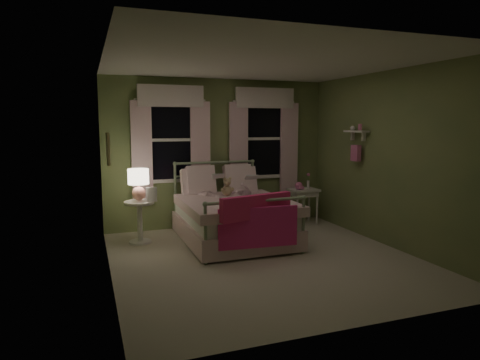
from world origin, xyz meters
name	(u,v)px	position (x,y,z in m)	size (l,w,h in m)	color
room_shell	(265,164)	(0.00, 0.00, 1.30)	(4.20, 4.20, 4.20)	beige
bed	(232,216)	(-0.10, 1.05, 0.38)	(1.58, 2.04, 1.18)	white
pink_throw	(257,215)	(-0.10, 0.02, 0.61)	(1.10, 0.36, 0.71)	#DF2B67
child_left	(208,178)	(-0.38, 1.47, 0.95)	(0.28, 0.18, 0.76)	#F7D1DD
child_right	(240,178)	(0.18, 1.47, 0.93)	(0.35, 0.27, 0.72)	#F7D1DD
book_left	(212,179)	(-0.38, 1.22, 0.96)	(0.20, 0.27, 0.03)	beige
book_right	(245,180)	(0.18, 1.22, 0.92)	(0.20, 0.27, 0.02)	beige
teddy_bear	(227,188)	(-0.10, 1.31, 0.79)	(0.22, 0.18, 0.30)	tan
nightstand_left	(140,216)	(-1.49, 1.38, 0.42)	(0.46, 0.46, 0.65)	white
table_lamp	(138,181)	(-1.49, 1.38, 0.95)	(0.32, 0.32, 0.48)	#F09D8E
book_nightstand	(146,201)	(-1.39, 1.30, 0.66)	(0.16, 0.22, 0.02)	beige
nightstand_right	(303,194)	(1.47, 1.64, 0.55)	(0.50, 0.40, 0.64)	white
pink_toy	(299,186)	(1.37, 1.63, 0.71)	(0.14, 0.19, 0.14)	pink
bud_vase	(308,181)	(1.59, 1.69, 0.79)	(0.06, 0.06, 0.28)	white
window_left	(171,136)	(-0.85, 2.03, 1.62)	(1.34, 0.13, 1.96)	black
window_right	(264,135)	(0.85, 2.03, 1.62)	(1.34, 0.13, 1.96)	black
wall_shelf	(356,142)	(1.90, 0.70, 1.52)	(0.15, 0.50, 0.60)	white
framed_picture	(108,149)	(-1.95, 0.60, 1.50)	(0.03, 0.32, 0.42)	beige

